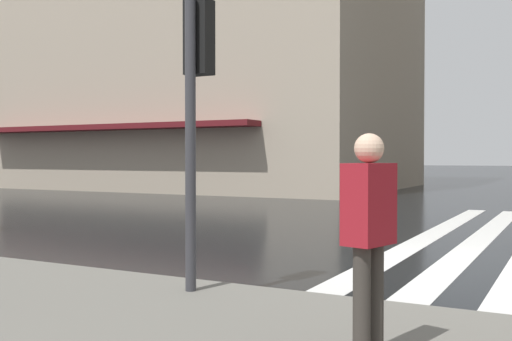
% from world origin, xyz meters
% --- Properties ---
extents(ground_plane, '(220.00, 220.00, 0.00)m').
position_xyz_m(ground_plane, '(0.00, 0.00, 0.00)').
color(ground_plane, black).
extents(traffic_signal_post, '(0.44, 0.30, 3.29)m').
position_xyz_m(traffic_signal_post, '(-3.45, 2.23, 2.53)').
color(traffic_signal_post, '#333338').
rests_on(traffic_signal_post, sidewalk_pavement).
extents(pedestrian_in_red_jacket, '(0.45, 0.34, 1.68)m').
position_xyz_m(pedestrian_in_red_jacket, '(-4.89, -0.24, 1.14)').
color(pedestrian_in_red_jacket, maroon).
rests_on(pedestrian_in_red_jacket, sidewalk_pavement).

